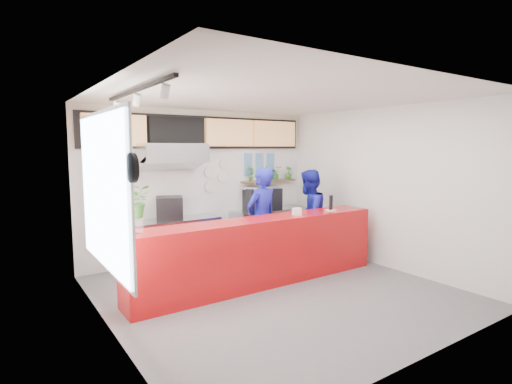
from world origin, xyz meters
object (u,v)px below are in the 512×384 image
panini_oven (170,208)px  staff_right (309,215)px  service_counter (261,251)px  staff_center (262,220)px  pepper_mill (331,203)px  espresso_machine (262,199)px

panini_oven → staff_right: staff_right is taller
panini_oven → staff_right: (2.43, -1.17, -0.21)m
service_counter → staff_center: (0.40, 0.57, 0.40)m
staff_right → pepper_mill: (-0.06, -0.67, 0.34)m
espresso_machine → pepper_mill: size_ratio=2.76×
panini_oven → pepper_mill: pepper_mill is taller
service_counter → panini_oven: bearing=115.2°
pepper_mill → panini_oven: bearing=142.1°
staff_right → espresso_machine: bearing=-98.3°
service_counter → espresso_machine: 2.28m
panini_oven → staff_center: size_ratio=0.25×
service_counter → staff_right: bearing=21.6°
service_counter → espresso_machine: size_ratio=6.10×
service_counter → staff_right: 1.73m
pepper_mill → staff_center: bearing=151.1°
panini_oven → espresso_machine: (2.12, 0.00, 0.02)m
service_counter → pepper_mill: (1.52, -0.05, 0.70)m
service_counter → espresso_machine: bearing=54.8°
panini_oven → staff_right: 2.70m
staff_center → service_counter: bearing=43.3°
staff_center → staff_right: size_ratio=1.04×
staff_right → pepper_mill: 0.75m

